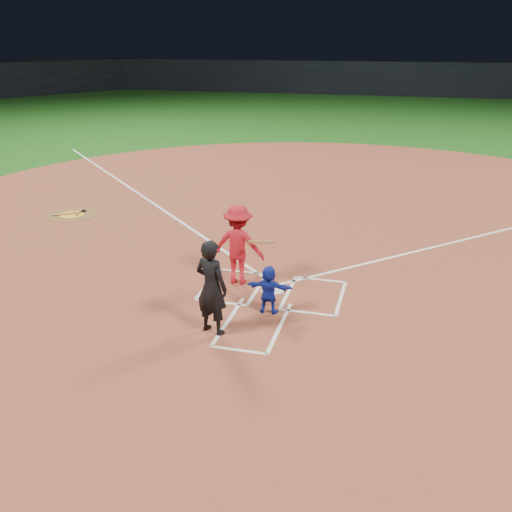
% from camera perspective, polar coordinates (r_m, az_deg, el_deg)
% --- Properties ---
extents(ground, '(120.00, 120.00, 0.00)m').
position_cam_1_polar(ground, '(13.35, 1.69, -3.52)').
color(ground, '#144912').
rests_on(ground, ground).
extents(home_plate_dirt, '(28.00, 28.00, 0.01)m').
position_cam_1_polar(home_plate_dirt, '(18.87, 5.90, 3.90)').
color(home_plate_dirt, brown).
rests_on(home_plate_dirt, ground).
extents(stadium_wall_far, '(80.00, 1.20, 3.20)m').
position_cam_1_polar(stadium_wall_far, '(60.01, 12.82, 16.92)').
color(stadium_wall_far, black).
rests_on(stadium_wall_far, ground).
extents(home_plate, '(0.60, 0.60, 0.02)m').
position_cam_1_polar(home_plate, '(13.35, 1.69, -3.44)').
color(home_plate, white).
rests_on(home_plate, home_plate_dirt).
extents(on_deck_circle, '(1.70, 1.70, 0.01)m').
position_cam_1_polar(on_deck_circle, '(19.95, -17.93, 3.96)').
color(on_deck_circle, brown).
rests_on(on_deck_circle, home_plate_dirt).
extents(on_deck_logo, '(0.80, 0.80, 0.00)m').
position_cam_1_polar(on_deck_logo, '(19.95, -17.93, 3.98)').
color(on_deck_logo, gold).
rests_on(on_deck_logo, on_deck_circle).
extents(on_deck_bat_a, '(0.28, 0.83, 0.06)m').
position_cam_1_polar(on_deck_bat_a, '(20.06, -17.21, 4.25)').
color(on_deck_bat_a, brown).
rests_on(on_deck_bat_a, on_deck_circle).
extents(on_deck_bat_b, '(0.70, 0.57, 0.06)m').
position_cam_1_polar(on_deck_bat_b, '(19.97, -18.58, 4.01)').
color(on_deck_bat_b, olive).
rests_on(on_deck_bat_b, on_deck_circle).
extents(bat_weight_donut, '(0.19, 0.19, 0.05)m').
position_cam_1_polar(bat_weight_donut, '(20.16, -16.86, 4.34)').
color(bat_weight_donut, black).
rests_on(bat_weight_donut, on_deck_circle).
extents(catcher, '(0.99, 0.33, 1.07)m').
position_cam_1_polar(catcher, '(12.11, 1.28, -3.39)').
color(catcher, '#1325A2').
rests_on(catcher, home_plate_dirt).
extents(umpire, '(0.82, 0.67, 1.95)m').
position_cam_1_polar(umpire, '(11.19, -4.48, -3.12)').
color(umpire, black).
rests_on(umpire, home_plate_dirt).
extents(chalk_markings, '(28.35, 17.32, 0.01)m').
position_cam_1_polar(chalk_markings, '(18.20, 5.54, 3.29)').
color(chalk_markings, white).
rests_on(chalk_markings, home_plate_dirt).
extents(batter_at_plate, '(1.45, 0.89, 1.92)m').
position_cam_1_polar(batter_at_plate, '(13.44, -1.79, 1.14)').
color(batter_at_plate, '#B1131F').
rests_on(batter_at_plate, home_plate_dirt).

